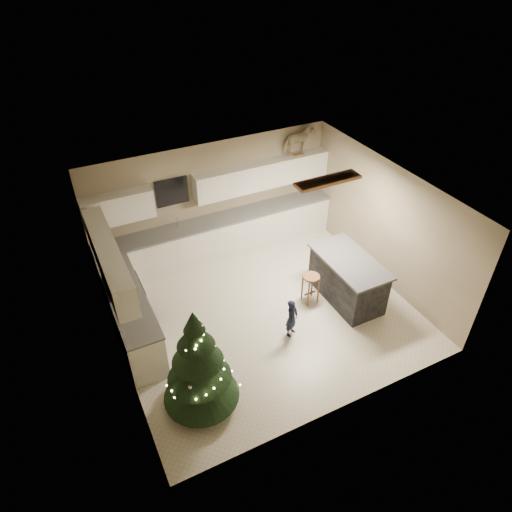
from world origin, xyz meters
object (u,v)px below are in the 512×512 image
island (347,279)px  toddler (292,318)px  christmas_tree (199,368)px  bar_stool (311,282)px  rocking_horse (299,141)px

island → toddler: 1.57m
christmas_tree → island: bearing=16.7°
bar_stool → toddler: (-0.80, -0.63, -0.08)m
bar_stool → rocking_horse: (1.06, 2.44, 1.84)m
bar_stool → island: bearing=-18.0°
island → rocking_horse: rocking_horse is taller
toddler → christmas_tree: bearing=167.3°
christmas_tree → toddler: christmas_tree is taller
toddler → rocking_horse: (1.86, 3.07, 1.92)m
rocking_horse → bar_stool: bearing=149.7°
christmas_tree → toddler: bearing=18.1°
island → toddler: size_ratio=2.13×
island → christmas_tree: christmas_tree is taller
christmas_tree → rocking_horse: 5.60m
island → christmas_tree: size_ratio=0.85×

